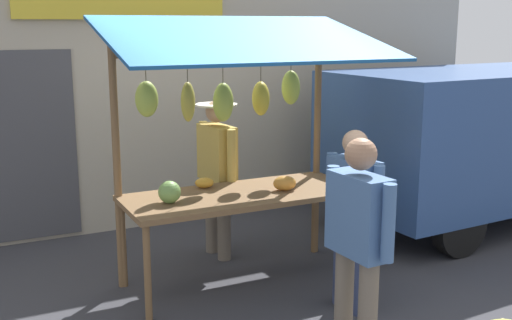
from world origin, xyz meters
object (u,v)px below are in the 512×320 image
(vendor_with_sunhat, at_px, (217,165))
(shopper_in_grey_tee, at_px, (353,209))
(market_stall, at_px, (238,122))
(shopper_with_ponytail, at_px, (358,235))
(parked_van, at_px, (489,131))

(vendor_with_sunhat, bearing_deg, shopper_in_grey_tee, 11.94)
(market_stall, bearing_deg, vendor_with_sunhat, -96.66)
(shopper_with_ponytail, distance_m, parked_van, 4.15)
(shopper_with_ponytail, bearing_deg, parked_van, -61.42)
(market_stall, distance_m, vendor_with_sunhat, 0.90)
(shopper_in_grey_tee, bearing_deg, shopper_with_ponytail, 141.16)
(market_stall, xyz_separation_m, parked_van, (-3.65, -0.47, -0.42))
(shopper_with_ponytail, height_order, parked_van, parked_van)
(shopper_in_grey_tee, bearing_deg, vendor_with_sunhat, 10.84)
(shopper_with_ponytail, height_order, shopper_in_grey_tee, shopper_with_ponytail)
(market_stall, bearing_deg, shopper_in_grey_tee, 121.04)
(market_stall, height_order, shopper_in_grey_tee, market_stall)
(market_stall, xyz_separation_m, shopper_in_grey_tee, (-0.60, 1.00, -0.65))
(shopper_in_grey_tee, relative_size, parked_van, 0.35)
(vendor_with_sunhat, xyz_separation_m, shopper_with_ponytail, (-0.05, 2.43, -0.02))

